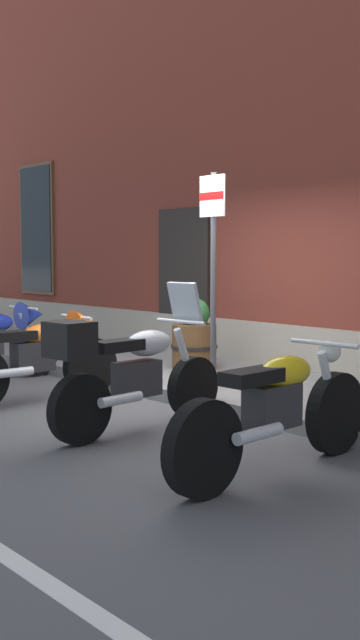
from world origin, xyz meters
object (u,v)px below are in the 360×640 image
motorcycle_orange_sport (43,352)px  parking_sign (213,250)px  motorcycle_yellow_naked (278,410)px  barrel_planter (194,339)px  motorcycle_silver_touring (132,371)px

motorcycle_orange_sport → parking_sign: size_ratio=0.87×
motorcycle_yellow_naked → barrel_planter: size_ratio=2.41×
motorcycle_orange_sport → barrel_planter: (0.06, 2.18, -0.01)m
motorcycle_orange_sport → parking_sign: parking_sign is taller
motorcycle_yellow_naked → barrel_planter: 4.00m
motorcycle_orange_sport → motorcycle_yellow_naked: motorcycle_orange_sport is taller
motorcycle_yellow_naked → motorcycle_silver_touring: bearing=-177.6°
motorcycle_orange_sport → motorcycle_silver_touring: motorcycle_silver_touring is taller
motorcycle_orange_sport → motorcycle_silver_touring: bearing=-3.3°
motorcycle_silver_touring → barrel_planter: size_ratio=2.20×
motorcycle_silver_touring → parking_sign: bearing=108.7°
motorcycle_silver_touring → parking_sign: parking_sign is taller
motorcycle_orange_sport → barrel_planter: barrel_planter is taller
parking_sign → barrel_planter: parking_sign is taller
motorcycle_silver_touring → motorcycle_yellow_naked: 1.68m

